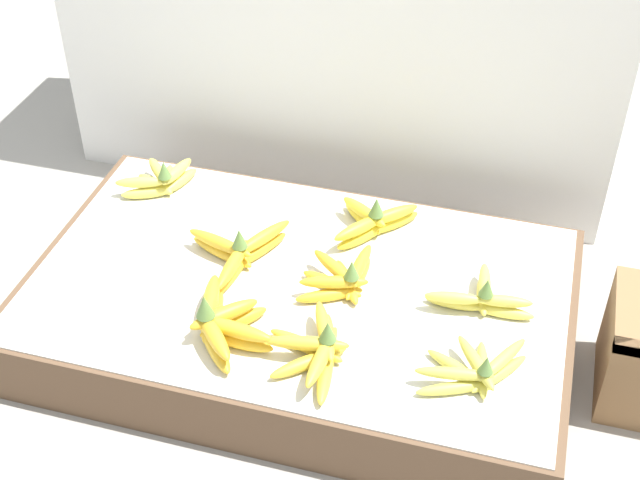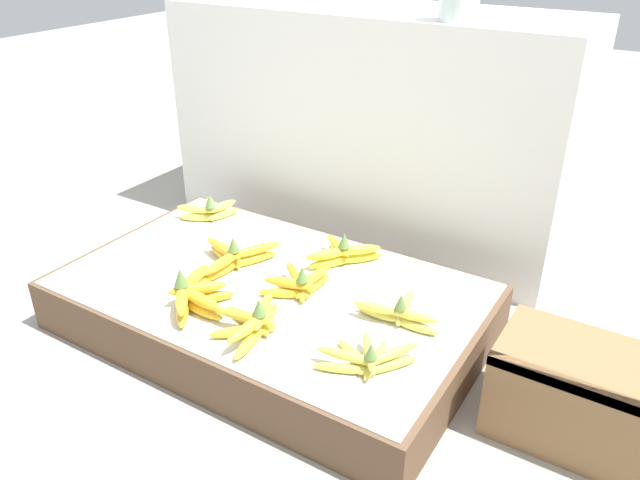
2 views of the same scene
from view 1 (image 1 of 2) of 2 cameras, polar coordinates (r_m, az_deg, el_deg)
The scene contains 11 objects.
ground_plane at distance 2.02m, azimuth -1.29°, elevation -5.95°, with size 10.00×10.00×0.00m, color gray.
display_platform at distance 1.97m, azimuth -1.32°, elevation -4.39°, with size 1.17×0.71×0.15m.
back_vendor_table at distance 2.39m, azimuth 1.84°, elevation 13.61°, with size 1.42×0.47×0.80m.
banana_bunch_front_midleft at distance 1.78m, azimuth -6.29°, elevation -5.39°, with size 0.19×0.24×0.11m.
banana_bunch_front_midright at distance 1.73m, azimuth -0.14°, elevation -7.01°, with size 0.18×0.24×0.10m.
banana_bunch_front_right at distance 1.73m, azimuth 9.95°, elevation -8.23°, with size 0.21×0.19×0.09m.
banana_bunch_middle_midleft at distance 1.95m, azimuth -5.28°, elevation -0.81°, with size 0.22×0.27×0.10m.
banana_bunch_middle_midright at distance 1.88m, azimuth 1.47°, elevation -2.49°, with size 0.16×0.20×0.10m.
banana_bunch_middle_right at distance 1.87m, azimuth 10.26°, elevation -3.65°, with size 0.23×0.14×0.09m.
banana_bunch_back_left at distance 2.20m, azimuth -10.13°, elevation 3.83°, with size 0.17×0.17×0.10m.
banana_bunch_back_midright at distance 2.03m, azimuth 3.37°, elevation 1.24°, with size 0.19×0.20×0.10m.
Camera 1 is at (0.43, -1.36, 1.43)m, focal length 50.00 mm.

